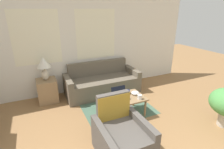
# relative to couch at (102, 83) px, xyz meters

# --- Properties ---
(wall_back) EXTENTS (7.00, 0.06, 2.60)m
(wall_back) POSITION_rel_couch_xyz_m (-0.65, 0.43, 1.04)
(wall_back) COLOR white
(wall_back) RESTS_ON ground_plane
(rug) EXTENTS (1.58, 1.79, 0.01)m
(rug) POSITION_rel_couch_xyz_m (0.02, -0.66, -0.26)
(rug) COLOR #476651
(rug) RESTS_ON ground_plane
(couch) EXTENTS (1.99, 0.81, 0.83)m
(couch) POSITION_rel_couch_xyz_m (0.00, 0.00, 0.00)
(couch) COLOR #665B4C
(couch) RESTS_ON ground_plane
(armchair) EXTENTS (0.76, 0.84, 0.92)m
(armchair) POSITION_rel_couch_xyz_m (-0.52, -2.19, 0.01)
(armchair) COLOR #514C47
(armchair) RESTS_ON ground_plane
(side_table) EXTENTS (0.46, 0.46, 0.57)m
(side_table) POSITION_rel_couch_xyz_m (-1.42, 0.09, 0.02)
(side_table) COLOR #937551
(side_table) RESTS_ON ground_plane
(table_lamp) EXTENTS (0.31, 0.31, 0.57)m
(table_lamp) POSITION_rel_couch_xyz_m (-1.42, 0.09, 0.67)
(table_lamp) COLOR beige
(table_lamp) RESTS_ON side_table
(coffee_table) EXTENTS (0.88, 0.58, 0.43)m
(coffee_table) POSITION_rel_couch_xyz_m (0.02, -1.26, 0.11)
(coffee_table) COLOR #8E704C
(coffee_table) RESTS_ON ground_plane
(laptop) EXTENTS (0.33, 0.27, 0.23)m
(laptop) POSITION_rel_couch_xyz_m (-0.06, -1.24, 0.21)
(laptop) COLOR black
(laptop) RESTS_ON coffee_table
(cup_navy) EXTENTS (0.10, 0.10, 0.08)m
(cup_navy) POSITION_rel_couch_xyz_m (0.19, -1.12, 0.20)
(cup_navy) COLOR #191E4C
(cup_navy) RESTS_ON coffee_table
(cup_yellow) EXTENTS (0.09, 0.09, 0.07)m
(cup_yellow) POSITION_rel_couch_xyz_m (-0.27, -1.40, 0.19)
(cup_yellow) COLOR teal
(cup_yellow) RESTS_ON coffee_table
(cup_white) EXTENTS (0.09, 0.09, 0.10)m
(cup_white) POSITION_rel_couch_xyz_m (0.29, -1.45, 0.21)
(cup_white) COLOR white
(cup_white) RESTS_ON coffee_table
(snack_bowl) EXTENTS (0.17, 0.17, 0.07)m
(snack_bowl) POSITION_rel_couch_xyz_m (0.31, -1.23, 0.20)
(snack_bowl) COLOR white
(snack_bowl) RESTS_ON coffee_table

